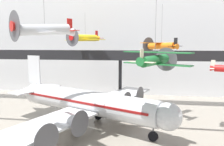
{
  "coord_description": "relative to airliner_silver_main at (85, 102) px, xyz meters",
  "views": [
    {
      "loc": [
        4.86,
        -20.84,
        12.56
      ],
      "look_at": [
        0.47,
        9.31,
        8.46
      ],
      "focal_mm": 35.0,
      "sensor_mm": 36.0,
      "label": 1
    }
  ],
  "objects": [
    {
      "name": "hangar_back_wall",
      "position": [
        4.03,
        23.17,
        8.6
      ],
      "size": [
        140.0,
        3.0,
        24.4
      ],
      "color": "silver",
      "rests_on": "ground"
    },
    {
      "name": "airliner_silver_main",
      "position": [
        0.0,
        0.0,
        0.0
      ],
      "size": [
        28.5,
        33.48,
        10.46
      ],
      "rotation": [
        0.0,
        0.0,
        -0.41
      ],
      "color": "silver",
      "rests_on": "ground"
    },
    {
      "name": "suspended_plane_silver_racer",
      "position": [
        -1.75,
        -9.24,
        10.43
      ],
      "size": [
        7.54,
        7.18,
        5.97
      ],
      "rotation": [
        0.0,
        0.0,
        4.03
      ],
      "color": "silver"
    },
    {
      "name": "suspended_plane_green_biplane",
      "position": [
        10.03,
        -9.28,
        7.33
      ],
      "size": [
        6.98,
        6.25,
        9.08
      ],
      "rotation": [
        0.0,
        0.0,
        1.06
      ],
      "color": "#1E6B33"
    },
    {
      "name": "mezzanine_walkway",
      "position": [
        4.03,
        12.47,
        5.95
      ],
      "size": [
        110.0,
        3.2,
        11.26
      ],
      "color": "black",
      "rests_on": "ground"
    },
    {
      "name": "suspended_plane_orange_highwing",
      "position": [
        11.59,
        3.58,
        8.66
      ],
      "size": [
        6.37,
        6.36,
        7.72
      ],
      "rotation": [
        0.0,
        0.0,
        2.35
      ],
      "color": "orange"
    },
    {
      "name": "suspended_plane_yellow_lowwing",
      "position": [
        -2.91,
        11.6,
        10.1
      ],
      "size": [
        9.29,
        8.27,
        6.67
      ],
      "rotation": [
        0.0,
        0.0,
        4.22
      ],
      "color": "yellow"
    }
  ]
}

